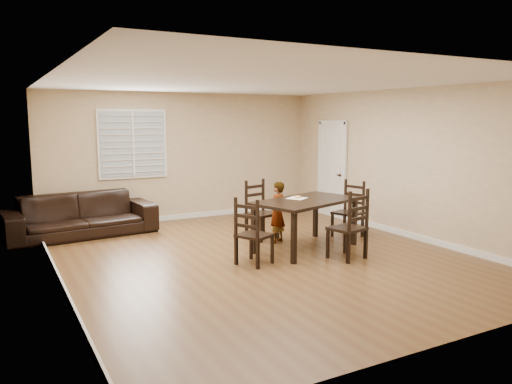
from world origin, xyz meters
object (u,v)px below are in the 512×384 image
Objects in this scene: chair_far at (354,228)px; donut at (298,197)px; dining_table at (306,205)px; child at (277,212)px; sofa at (81,215)px; chair_near at (257,212)px; chair_right at (352,211)px; chair_left at (249,235)px.

chair_far is 1.20m from donut.
dining_table is 1.81× the size of chair_far.
child reaches higher than sofa.
chair_near is at bearing -102.95° from child.
chair_right is (1.02, 1.30, -0.03)m from chair_far.
sofa is at bearing -60.01° from chair_far.
chair_near reaches higher than chair_left.
chair_far is 1.63m from chair_left.
donut is (0.29, -0.88, 0.38)m from chair_near.
donut reaches higher than sofa.
child reaches higher than donut.
dining_table is at bearing -46.79° from sofa.
dining_table is 1.16m from chair_near.
dining_table is 1.38m from chair_right.
sofa is (-2.95, 2.14, -0.15)m from child.
dining_table is at bearing -86.27° from chair_far.
chair_near is at bearing -128.46° from chair_right.
dining_table is 1.88× the size of chair_near.
donut is (-1.33, -0.20, 0.39)m from chair_right.
child is at bearing -86.03° from chair_far.
chair_left is 0.95× the size of child.
child is 9.53× the size of donut.
child is (0.14, -0.46, 0.05)m from chair_near.
chair_far is at bearing -53.55° from chair_right.
child is at bearing 90.00° from dining_table.
dining_table is 0.68m from child.
sofa is at bearing 140.43° from donut.
chair_left is at bearing -65.10° from sofa.
donut is at bearing -45.03° from sofa.
dining_table is at bearing -79.05° from donut.
dining_table is 1.86× the size of child.
chair_left is 0.98× the size of chair_right.
donut is (1.24, 0.61, 0.40)m from chair_left.
sofa is at bearing 5.07° from chair_left.
chair_right is (2.57, 0.81, 0.01)m from chair_left.
chair_right reaches higher than sofa.
child is 0.55m from donut.
chair_left is 0.38× the size of sofa.
chair_far is (0.27, -0.90, -0.25)m from dining_table.
chair_near is 0.99× the size of child.
chair_near is at bearing 108.20° from donut.
chair_right reaches higher than dining_table.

